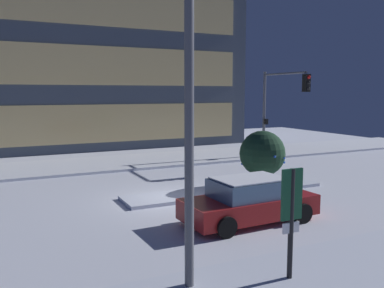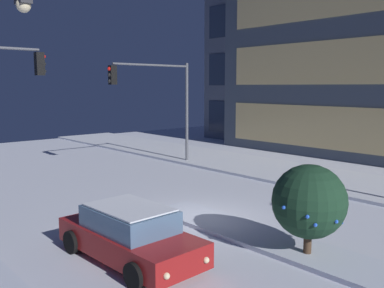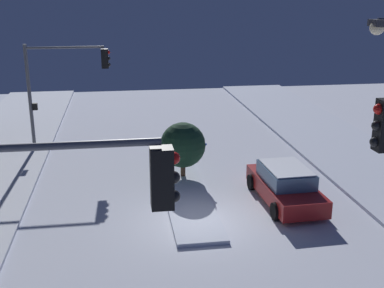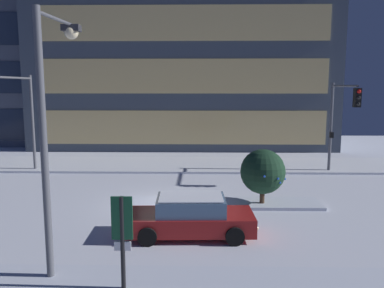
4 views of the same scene
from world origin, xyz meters
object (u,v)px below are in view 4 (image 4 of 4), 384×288
at_px(parking_info_sign, 122,233).
at_px(decorated_tree_median, 263,172).
at_px(traffic_light_corner_far_left, 15,105).
at_px(traffic_light_corner_far_right, 341,113).
at_px(street_lamp_arched, 53,106).
at_px(car_near, 191,217).

bearing_deg(parking_info_sign, decorated_tree_median, -32.02).
bearing_deg(traffic_light_corner_far_left, parking_info_sign, 33.76).
relative_size(traffic_light_corner_far_right, street_lamp_arched, 0.75).
relative_size(parking_info_sign, decorated_tree_median, 1.01).
height_order(traffic_light_corner_far_left, decorated_tree_median, traffic_light_corner_far_left).
relative_size(traffic_light_corner_far_left, street_lamp_arched, 0.81).
distance_m(street_lamp_arched, decorated_tree_median, 10.07).
bearing_deg(car_near, traffic_light_corner_far_left, 137.60).
height_order(car_near, parking_info_sign, parking_info_sign).
bearing_deg(decorated_tree_median, street_lamp_arched, -137.16).
bearing_deg(decorated_tree_median, car_near, -130.37).
bearing_deg(street_lamp_arched, traffic_light_corner_far_right, -42.05).
relative_size(traffic_light_corner_far_right, decorated_tree_median, 2.15).
relative_size(car_near, parking_info_sign, 1.78).
relative_size(street_lamp_arched, parking_info_sign, 2.83).
bearing_deg(car_near, traffic_light_corner_far_right, 45.70).
distance_m(traffic_light_corner_far_right, parking_info_sign, 17.00).
height_order(traffic_light_corner_far_right, street_lamp_arched, street_lamp_arched).
bearing_deg(traffic_light_corner_far_left, traffic_light_corner_far_right, 91.67).
xyz_separation_m(parking_info_sign, decorated_tree_median, (4.84, 7.84, -0.07)).
bearing_deg(street_lamp_arched, parking_info_sign, -118.96).
height_order(car_near, decorated_tree_median, decorated_tree_median).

